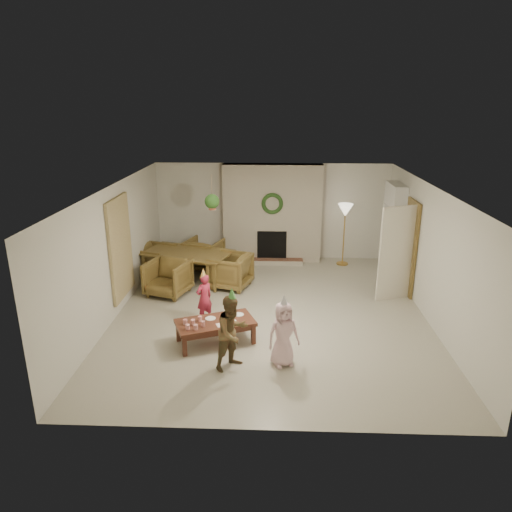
# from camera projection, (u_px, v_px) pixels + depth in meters

# --- Properties ---
(floor) EXTENTS (7.00, 7.00, 0.00)m
(floor) POSITION_uv_depth(u_px,v_px,m) (270.00, 313.00, 9.32)
(floor) COLOR #B7B29E
(floor) RESTS_ON ground
(ceiling) EXTENTS (7.00, 7.00, 0.00)m
(ceiling) POSITION_uv_depth(u_px,v_px,m) (272.00, 187.00, 8.54)
(ceiling) COLOR white
(ceiling) RESTS_ON wall_back
(wall_back) EXTENTS (7.00, 0.00, 7.00)m
(wall_back) POSITION_uv_depth(u_px,v_px,m) (272.00, 212.00, 12.25)
(wall_back) COLOR silver
(wall_back) RESTS_ON floor
(wall_front) EXTENTS (7.00, 0.00, 7.00)m
(wall_front) POSITION_uv_depth(u_px,v_px,m) (268.00, 343.00, 5.61)
(wall_front) COLOR silver
(wall_front) RESTS_ON floor
(wall_left) EXTENTS (0.00, 7.00, 7.00)m
(wall_left) POSITION_uv_depth(u_px,v_px,m) (115.00, 251.00, 9.04)
(wall_left) COLOR silver
(wall_left) RESTS_ON floor
(wall_right) EXTENTS (0.00, 7.00, 7.00)m
(wall_right) POSITION_uv_depth(u_px,v_px,m) (431.00, 255.00, 8.81)
(wall_right) COLOR silver
(wall_right) RESTS_ON floor
(fireplace_mass) EXTENTS (2.50, 0.40, 2.50)m
(fireplace_mass) POSITION_uv_depth(u_px,v_px,m) (272.00, 213.00, 12.06)
(fireplace_mass) COLOR maroon
(fireplace_mass) RESTS_ON floor
(fireplace_hearth) EXTENTS (1.60, 0.30, 0.12)m
(fireplace_hearth) POSITION_uv_depth(u_px,v_px,m) (272.00, 262.00, 12.10)
(fireplace_hearth) COLOR #5B2919
(fireplace_hearth) RESTS_ON floor
(fireplace_firebox) EXTENTS (0.75, 0.12, 0.75)m
(fireplace_firebox) POSITION_uv_depth(u_px,v_px,m) (272.00, 245.00, 12.14)
(fireplace_firebox) COLOR black
(fireplace_firebox) RESTS_ON floor
(fireplace_wreath) EXTENTS (0.54, 0.10, 0.54)m
(fireplace_wreath) POSITION_uv_depth(u_px,v_px,m) (272.00, 204.00, 11.75)
(fireplace_wreath) COLOR #1E4218
(fireplace_wreath) RESTS_ON fireplace_mass
(floor_lamp_base) EXTENTS (0.29, 0.29, 0.03)m
(floor_lamp_base) POSITION_uv_depth(u_px,v_px,m) (342.00, 263.00, 12.09)
(floor_lamp_base) COLOR gold
(floor_lamp_base) RESTS_ON floor
(floor_lamp_post) EXTENTS (0.03, 0.03, 1.42)m
(floor_lamp_post) POSITION_uv_depth(u_px,v_px,m) (344.00, 237.00, 11.87)
(floor_lamp_post) COLOR gold
(floor_lamp_post) RESTS_ON floor
(floor_lamp_shade) EXTENTS (0.38, 0.38, 0.31)m
(floor_lamp_shade) POSITION_uv_depth(u_px,v_px,m) (345.00, 210.00, 11.65)
(floor_lamp_shade) COLOR beige
(floor_lamp_shade) RESTS_ON floor_lamp_post
(bookshelf_carcass) EXTENTS (0.30, 1.00, 2.20)m
(bookshelf_carcass) POSITION_uv_depth(u_px,v_px,m) (393.00, 230.00, 11.05)
(bookshelf_carcass) COLOR white
(bookshelf_carcass) RESTS_ON floor
(bookshelf_shelf_a) EXTENTS (0.30, 0.92, 0.03)m
(bookshelf_shelf_a) POSITION_uv_depth(u_px,v_px,m) (389.00, 257.00, 11.25)
(bookshelf_shelf_a) COLOR white
(bookshelf_shelf_a) RESTS_ON bookshelf_carcass
(bookshelf_shelf_b) EXTENTS (0.30, 0.92, 0.03)m
(bookshelf_shelf_b) POSITION_uv_depth(u_px,v_px,m) (391.00, 241.00, 11.13)
(bookshelf_shelf_b) COLOR white
(bookshelf_shelf_b) RESTS_ON bookshelf_carcass
(bookshelf_shelf_c) EXTENTS (0.30, 0.92, 0.03)m
(bookshelf_shelf_c) POSITION_uv_depth(u_px,v_px,m) (392.00, 224.00, 11.00)
(bookshelf_shelf_c) COLOR white
(bookshelf_shelf_c) RESTS_ON bookshelf_carcass
(bookshelf_shelf_d) EXTENTS (0.30, 0.92, 0.03)m
(bookshelf_shelf_d) POSITION_uv_depth(u_px,v_px,m) (394.00, 207.00, 10.88)
(bookshelf_shelf_d) COLOR white
(bookshelf_shelf_d) RESTS_ON bookshelf_carcass
(books_row_lower) EXTENTS (0.20, 0.40, 0.24)m
(books_row_lower) POSITION_uv_depth(u_px,v_px,m) (390.00, 253.00, 11.07)
(books_row_lower) COLOR maroon
(books_row_lower) RESTS_ON bookshelf_shelf_a
(books_row_mid) EXTENTS (0.20, 0.44, 0.24)m
(books_row_mid) POSITION_uv_depth(u_px,v_px,m) (390.00, 234.00, 11.13)
(books_row_mid) COLOR #296198
(books_row_mid) RESTS_ON bookshelf_shelf_b
(books_row_upper) EXTENTS (0.20, 0.36, 0.22)m
(books_row_upper) POSITION_uv_depth(u_px,v_px,m) (393.00, 220.00, 10.87)
(books_row_upper) COLOR gold
(books_row_upper) RESTS_ON bookshelf_shelf_c
(door_frame) EXTENTS (0.05, 0.86, 2.04)m
(door_frame) POSITION_uv_depth(u_px,v_px,m) (410.00, 248.00, 10.03)
(door_frame) COLOR brown
(door_frame) RESTS_ON floor
(door_leaf) EXTENTS (0.77, 0.32, 2.00)m
(door_leaf) POSITION_uv_depth(u_px,v_px,m) (396.00, 254.00, 9.69)
(door_leaf) COLOR beige
(door_leaf) RESTS_ON floor
(curtain_panel) EXTENTS (0.06, 1.20, 2.00)m
(curtain_panel) POSITION_uv_depth(u_px,v_px,m) (120.00, 248.00, 9.23)
(curtain_panel) COLOR #C4BB8A
(curtain_panel) RESTS_ON wall_left
(dining_table) EXTENTS (2.22, 1.66, 0.70)m
(dining_table) POSITION_uv_depth(u_px,v_px,m) (187.00, 267.00, 10.87)
(dining_table) COLOR brown
(dining_table) RESTS_ON floor
(dining_chair_near) EXTENTS (1.04, 1.06, 0.77)m
(dining_chair_near) POSITION_uv_depth(u_px,v_px,m) (168.00, 278.00, 10.09)
(dining_chair_near) COLOR brown
(dining_chair_near) RESTS_ON floor
(dining_chair_far) EXTENTS (1.04, 1.06, 0.77)m
(dining_chair_far) POSITION_uv_depth(u_px,v_px,m) (204.00, 254.00, 11.63)
(dining_chair_far) COLOR brown
(dining_chair_far) RESTS_ON floor
(dining_chair_left) EXTENTS (1.06, 1.04, 0.77)m
(dining_chair_left) POSITION_uv_depth(u_px,v_px,m) (155.00, 261.00, 11.15)
(dining_chair_left) COLOR brown
(dining_chair_left) RESTS_ON floor
(dining_chair_right) EXTENTS (1.06, 1.04, 0.77)m
(dining_chair_right) POSITION_uv_depth(u_px,v_px,m) (230.00, 271.00, 10.50)
(dining_chair_right) COLOR brown
(dining_chair_right) RESTS_ON floor
(hanging_plant_cord) EXTENTS (0.01, 0.01, 0.70)m
(hanging_plant_cord) POSITION_uv_depth(u_px,v_px,m) (212.00, 191.00, 10.12)
(hanging_plant_cord) COLOR tan
(hanging_plant_cord) RESTS_ON ceiling
(hanging_plant_pot) EXTENTS (0.16, 0.16, 0.12)m
(hanging_plant_pot) POSITION_uv_depth(u_px,v_px,m) (212.00, 207.00, 10.23)
(hanging_plant_pot) COLOR #A54C35
(hanging_plant_pot) RESTS_ON hanging_plant_cord
(hanging_plant_foliage) EXTENTS (0.32, 0.32, 0.32)m
(hanging_plant_foliage) POSITION_uv_depth(u_px,v_px,m) (212.00, 201.00, 10.19)
(hanging_plant_foliage) COLOR #26551C
(hanging_plant_foliage) RESTS_ON hanging_plant_pot
(coffee_table_top) EXTENTS (1.47, 1.11, 0.06)m
(coffee_table_top) POSITION_uv_depth(u_px,v_px,m) (215.00, 323.00, 8.07)
(coffee_table_top) COLOR #592D1D
(coffee_table_top) RESTS_ON floor
(coffee_table_apron) EXTENTS (1.34, 0.98, 0.08)m
(coffee_table_apron) POSITION_uv_depth(u_px,v_px,m) (215.00, 326.00, 8.09)
(coffee_table_apron) COLOR #592D1D
(coffee_table_apron) RESTS_ON floor
(coffee_leg_fl) EXTENTS (0.09, 0.09, 0.35)m
(coffee_leg_fl) POSITION_uv_depth(u_px,v_px,m) (185.00, 346.00, 7.70)
(coffee_leg_fl) COLOR #592D1D
(coffee_leg_fl) RESTS_ON floor
(coffee_leg_fr) EXTENTS (0.09, 0.09, 0.35)m
(coffee_leg_fr) POSITION_uv_depth(u_px,v_px,m) (253.00, 335.00, 8.09)
(coffee_leg_fr) COLOR #592D1D
(coffee_leg_fr) RESTS_ON floor
(coffee_leg_bl) EXTENTS (0.09, 0.09, 0.35)m
(coffee_leg_bl) POSITION_uv_depth(u_px,v_px,m) (178.00, 332.00, 8.18)
(coffee_leg_bl) COLOR #592D1D
(coffee_leg_bl) RESTS_ON floor
(coffee_leg_br) EXTENTS (0.09, 0.09, 0.35)m
(coffee_leg_br) POSITION_uv_depth(u_px,v_px,m) (243.00, 321.00, 8.57)
(coffee_leg_br) COLOR #592D1D
(coffee_leg_br) RESTS_ON floor
(cup_a) EXTENTS (0.09, 0.09, 0.09)m
(cup_a) POSITION_uv_depth(u_px,v_px,m) (188.00, 327.00, 7.75)
(cup_a) COLOR white
(cup_a) RESTS_ON coffee_table_top
(cup_b) EXTENTS (0.09, 0.09, 0.09)m
(cup_b) POSITION_uv_depth(u_px,v_px,m) (185.00, 322.00, 7.93)
(cup_b) COLOR white
(cup_b) RESTS_ON coffee_table_top
(cup_c) EXTENTS (0.09, 0.09, 0.09)m
(cup_c) POSITION_uv_depth(u_px,v_px,m) (196.00, 327.00, 7.74)
(cup_c) COLOR white
(cup_c) RESTS_ON coffee_table_top
(cup_d) EXTENTS (0.09, 0.09, 0.09)m
(cup_d) POSITION_uv_depth(u_px,v_px,m) (193.00, 322.00, 7.92)
(cup_d) COLOR white
(cup_d) RESTS_ON coffee_table_top
(cup_e) EXTENTS (0.09, 0.09, 0.09)m
(cup_e) POSITION_uv_depth(u_px,v_px,m) (203.00, 324.00, 7.86)
(cup_e) COLOR white
(cup_e) RESTS_ON coffee_table_top
(cup_f) EXTENTS (0.09, 0.09, 0.09)m
(cup_f) POSITION_uv_depth(u_px,v_px,m) (200.00, 319.00, 8.04)
(cup_f) COLOR white
(cup_f) RESTS_ON coffee_table_top
(plate_a) EXTENTS (0.24, 0.24, 0.01)m
(plate_a) POSITION_uv_depth(u_px,v_px,m) (211.00, 318.00, 8.15)
(plate_a) COLOR white
(plate_a) RESTS_ON coffee_table_top
(plate_b) EXTENTS (0.24, 0.24, 0.01)m
(plate_b) POSITION_uv_depth(u_px,v_px,m) (231.00, 321.00, 8.05)
(plate_b) COLOR white
(plate_b) RESTS_ON coffee_table_top
(plate_c) EXTENTS (0.24, 0.24, 0.01)m
(plate_c) POSITION_uv_depth(u_px,v_px,m) (239.00, 314.00, 8.30)
(plate_c) COLOR white
(plate_c) RESTS_ON coffee_table_top
(food_scoop) EXTENTS (0.09, 0.09, 0.07)m
(food_scoop) POSITION_uv_depth(u_px,v_px,m) (231.00, 319.00, 8.04)
(food_scoop) COLOR tan
(food_scoop) RESTS_ON plate_b
(napkin_left) EXTENTS (0.20, 0.20, 0.01)m
(napkin_left) POSITION_uv_depth(u_px,v_px,m) (221.00, 325.00, 7.91)
(napkin_left) COLOR #FFBBC0
(napkin_left) RESTS_ON coffee_table_top
(napkin_right) EXTENTS (0.20, 0.20, 0.01)m
(napkin_right) POSITION_uv_depth(u_px,v_px,m) (232.00, 314.00, 8.34)
(napkin_right) COLOR #FFBBC0
(napkin_right) RESTS_ON coffee_table_top
(child_red) EXTENTS (0.40, 0.40, 0.94)m
(child_red) POSITION_uv_depth(u_px,v_px,m) (204.00, 298.00, 8.84)
(child_red) COLOR #B52640
(child_red) RESTS_ON floor
(party_hat_red) EXTENTS (0.17, 0.17, 0.18)m
(party_hat_red) POSITION_uv_depth(u_px,v_px,m) (203.00, 273.00, 8.68)
(party_hat_red) COLOR #CECE44
(party_hat_red) RESTS_ON child_red
(child_plaid) EXTENTS (0.74, 0.74, 1.20)m
(child_plaid) POSITION_uv_depth(u_px,v_px,m) (232.00, 332.00, 7.25)
(child_plaid) COLOR brown
(child_plaid) RESTS_ON floor
(party_hat_plaid) EXTENTS (0.19, 0.19, 0.20)m
(party_hat_plaid) POSITION_uv_depth(u_px,v_px,m) (232.00, 294.00, 7.05)
(party_hat_plaid) COLOR #4D9D43
(party_hat_plaid) RESTS_ON child_plaid
(child_pink) EXTENTS (0.61, 0.50, 1.06)m
(child_pink) POSITION_uv_depth(u_px,v_px,m) (283.00, 334.00, 7.34)
(child_pink) COLOR #F0C0CB
(child_pink) RESTS_ON floor
(party_hat_pink) EXTENTS (0.16, 0.16, 0.19)m
(party_hat_pink) POSITION_uv_depth(u_px,v_px,m) (284.00, 300.00, 7.16)
(party_hat_pink) COLOR silver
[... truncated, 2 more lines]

